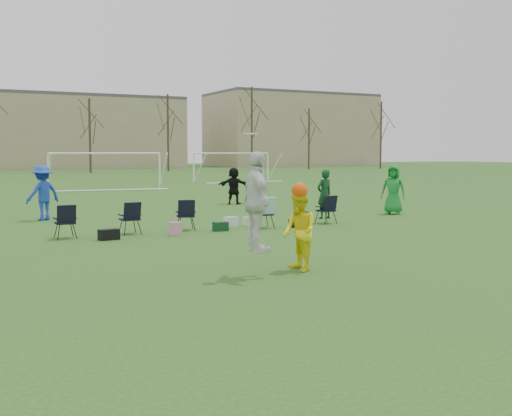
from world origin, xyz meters
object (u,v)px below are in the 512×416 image
goal_right (232,159)px  fielder_black (234,186)px  center_contest (276,214)px  goal_mid (106,160)px  fielder_blue (43,193)px  fielder_green_far (393,190)px

goal_right → fielder_black: bearing=-122.5°
center_contest → goal_mid: size_ratio=0.38×
fielder_blue → fielder_green_far: fielder_blue is taller
fielder_blue → fielder_green_far: (12.75, -3.79, -0.01)m
fielder_black → goal_mid: 15.23m
fielder_black → center_contest: 17.73m
fielder_black → goal_mid: (-2.43, 14.99, 1.05)m
fielder_green_far → fielder_black: bearing=164.4°
fielder_green_far → goal_right: size_ratio=0.26×
goal_mid → fielder_blue: bearing=-106.1°
center_contest → fielder_green_far: bearing=41.4°
fielder_blue → fielder_black: (9.22, 3.60, -0.12)m
center_contest → goal_mid: (4.26, 31.41, 0.72)m
fielder_black → fielder_green_far: bearing=156.0°
fielder_green_far → center_contest: 13.63m
fielder_black → goal_right: goal_right is taller
fielder_black → fielder_blue: bearing=61.9°
fielder_green_far → goal_right: goal_right is taller
center_contest → goal_right: size_ratio=0.38×
fielder_blue → center_contest: bearing=77.7°
fielder_green_far → center_contest: center_contest is taller
fielder_green_far → fielder_black: size_ratio=1.12×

